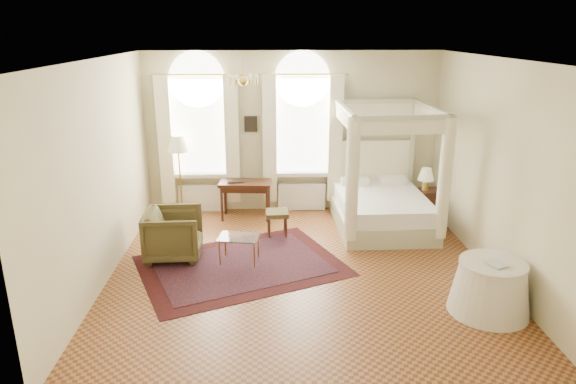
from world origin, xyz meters
The scene contains 18 objects.
ground centered at (0.00, 0.00, 0.00)m, with size 6.00×6.00×0.00m, color #945B2A.
room_walls centered at (0.00, 0.00, 1.98)m, with size 6.00×6.00×6.00m.
window_left centered at (-1.90, 2.87, 1.49)m, with size 1.62×0.27×3.29m.
window_right centered at (0.20, 2.87, 1.49)m, with size 1.62×0.27×3.29m.
chandelier centered at (-0.90, 1.20, 2.91)m, with size 0.51×0.45×0.50m.
wall_pictures centered at (0.09, 2.97, 1.89)m, with size 2.54×0.03×0.39m.
canopy_bed centered at (1.69, 1.79, 0.54)m, with size 1.83×2.23×2.36m.
nightstand centered at (2.70, 2.17, 0.32)m, with size 0.45×0.41×0.64m, color #3C1C10.
nightstand_lamp centered at (2.61, 2.16, 0.94)m, with size 0.31×0.31×0.46m.
writing_desk centered at (-0.97, 2.45, 0.66)m, with size 1.07×0.62×0.77m.
laptop centered at (-1.16, 2.45, 0.79)m, with size 0.34×0.22×0.03m, color black.
stool centered at (-0.35, 1.51, 0.39)m, with size 0.43×0.43×0.47m.
armchair centered at (-2.10, 0.60, 0.42)m, with size 0.90×0.92×0.84m, color #433A1C.
coffee_table centered at (-1.00, 0.38, 0.41)m, with size 0.73×0.57×0.45m.
floor_lamp centered at (-2.30, 2.70, 1.42)m, with size 0.43×0.43×1.67m.
oriental_rug centered at (-0.96, 0.21, 0.01)m, with size 3.78×3.31×0.01m.
side_table centered at (2.48, -1.34, 0.36)m, with size 1.08×1.08×0.74m.
book centered at (2.39, -1.46, 0.75)m, with size 0.19×0.26×0.02m, color black.
Camera 1 is at (-0.51, -7.45, 3.71)m, focal length 32.00 mm.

